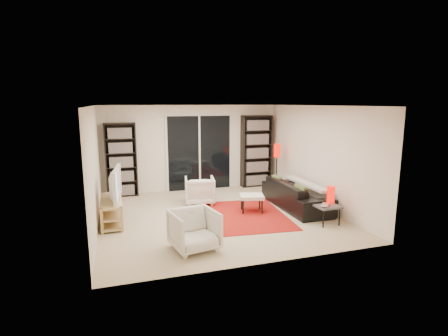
{
  "coord_description": "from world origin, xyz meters",
  "views": [
    {
      "loc": [
        -2.11,
        -7.14,
        2.47
      ],
      "look_at": [
        0.25,
        0.3,
        1.0
      ],
      "focal_mm": 28.0,
      "sensor_mm": 36.0,
      "label": 1
    }
  ],
  "objects": [
    {
      "name": "floor",
      "position": [
        0.0,
        0.0,
        0.0
      ],
      "size": [
        5.0,
        5.0,
        0.0
      ],
      "primitive_type": "plane",
      "color": "#C8B792",
      "rests_on": "ground"
    },
    {
      "name": "wall_back",
      "position": [
        0.0,
        2.5,
        1.2
      ],
      "size": [
        5.0,
        0.02,
        2.4
      ],
      "primitive_type": "cube",
      "color": "white",
      "rests_on": "ground"
    },
    {
      "name": "wall_front",
      "position": [
        0.0,
        -2.5,
        1.2
      ],
      "size": [
        5.0,
        0.02,
        2.4
      ],
      "primitive_type": "cube",
      "color": "white",
      "rests_on": "ground"
    },
    {
      "name": "wall_left",
      "position": [
        -2.5,
        0.0,
        1.2
      ],
      "size": [
        0.02,
        5.0,
        2.4
      ],
      "primitive_type": "cube",
      "color": "white",
      "rests_on": "ground"
    },
    {
      "name": "wall_right",
      "position": [
        2.5,
        0.0,
        1.2
      ],
      "size": [
        0.02,
        5.0,
        2.4
      ],
      "primitive_type": "cube",
      "color": "white",
      "rests_on": "ground"
    },
    {
      "name": "ceiling",
      "position": [
        0.0,
        0.0,
        2.4
      ],
      "size": [
        5.0,
        5.0,
        0.02
      ],
      "primitive_type": "cube",
      "color": "white",
      "rests_on": "wall_back"
    },
    {
      "name": "sliding_door",
      "position": [
        0.2,
        2.46,
        1.05
      ],
      "size": [
        1.92,
        0.08,
        2.16
      ],
      "color": "white",
      "rests_on": "ground"
    },
    {
      "name": "bookshelf_left",
      "position": [
        -1.95,
        2.33,
        0.98
      ],
      "size": [
        0.8,
        0.3,
        1.95
      ],
      "color": "black",
      "rests_on": "ground"
    },
    {
      "name": "bookshelf_right",
      "position": [
        1.9,
        2.33,
        1.05
      ],
      "size": [
        0.9,
        0.3,
        2.1
      ],
      "color": "black",
      "rests_on": "ground"
    },
    {
      "name": "tv_stand",
      "position": [
        -2.23,
        0.18,
        0.26
      ],
      "size": [
        0.42,
        1.31,
        0.5
      ],
      "color": "tan",
      "rests_on": "floor"
    },
    {
      "name": "tv",
      "position": [
        -2.21,
        0.18,
        0.83
      ],
      "size": [
        0.27,
        1.15,
        0.66
      ],
      "primitive_type": "imported",
      "rotation": [
        0.0,
        0.0,
        1.46
      ],
      "color": "black",
      "rests_on": "tv_stand"
    },
    {
      "name": "rug",
      "position": [
        0.59,
        -0.2,
        0.01
      ],
      "size": [
        1.94,
        2.48,
        0.01
      ],
      "primitive_type": "cube",
      "rotation": [
        0.0,
        0.0,
        -0.1
      ],
      "color": "#A41812",
      "rests_on": "floor"
    },
    {
      "name": "sofa",
      "position": [
        1.95,
        0.01,
        0.32
      ],
      "size": [
        0.87,
        2.17,
        0.63
      ],
      "primitive_type": "imported",
      "rotation": [
        0.0,
        0.0,
        1.56
      ],
      "color": "black",
      "rests_on": "floor"
    },
    {
      "name": "armchair_back",
      "position": [
        -0.15,
        1.04,
        0.33
      ],
      "size": [
        0.82,
        0.84,
        0.66
      ],
      "primitive_type": "imported",
      "rotation": [
        0.0,
        0.0,
        2.97
      ],
      "color": "silver",
      "rests_on": "floor"
    },
    {
      "name": "armchair_front",
      "position": [
        -0.89,
        -1.64,
        0.34
      ],
      "size": [
        0.86,
        0.87,
        0.68
      ],
      "primitive_type": "imported",
      "rotation": [
        0.0,
        0.0,
        0.19
      ],
      "color": "silver",
      "rests_on": "floor"
    },
    {
      "name": "ottoman",
      "position": [
        0.81,
        -0.01,
        0.34
      ],
      "size": [
        0.63,
        0.56,
        0.4
      ],
      "color": "silver",
      "rests_on": "floor"
    },
    {
      "name": "side_table",
      "position": [
        1.98,
        -1.2,
        0.36
      ],
      "size": [
        0.5,
        0.5,
        0.4
      ],
      "color": "#48484D",
      "rests_on": "floor"
    },
    {
      "name": "laptop",
      "position": [
        1.95,
        -1.28,
        0.41
      ],
      "size": [
        0.39,
        0.4,
        0.03
      ],
      "primitive_type": "imported",
      "rotation": [
        0.0,
        0.0,
        0.84
      ],
      "color": "silver",
      "rests_on": "side_table"
    },
    {
      "name": "table_lamp",
      "position": [
        2.14,
        -1.11,
        0.58
      ],
      "size": [
        0.16,
        0.16,
        0.36
      ],
      "primitive_type": "cylinder",
      "color": "red",
      "rests_on": "side_table"
    },
    {
      "name": "floor_lamp",
      "position": [
        2.17,
        1.5,
        1.03
      ],
      "size": [
        0.2,
        0.2,
        1.35
      ],
      "color": "black",
      "rests_on": "floor"
    }
  ]
}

